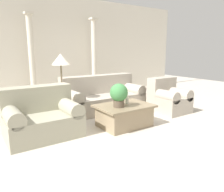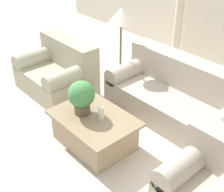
{
  "view_description": "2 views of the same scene",
  "coord_description": "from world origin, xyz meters",
  "px_view_note": "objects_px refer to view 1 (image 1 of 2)",
  "views": [
    {
      "loc": [
        -2.53,
        -3.75,
        1.55
      ],
      "look_at": [
        -0.02,
        -0.06,
        0.6
      ],
      "focal_mm": 35.0,
      "sensor_mm": 36.0,
      "label": 1
    },
    {
      "loc": [
        2.73,
        -2.36,
        2.81
      ],
      "look_at": [
        0.08,
        -0.0,
        0.62
      ],
      "focal_mm": 50.0,
      "sensor_mm": 36.0,
      "label": 2
    }
  ],
  "objects_px": {
    "floor_lamp": "(61,63)",
    "armchair": "(168,98)",
    "loveseat": "(41,116)",
    "sofa_long": "(102,96)",
    "potted_plant": "(119,94)",
    "coffee_table": "(124,115)"
  },
  "relations": [
    {
      "from": "floor_lamp",
      "to": "armchair",
      "type": "bearing_deg",
      "value": -22.39
    },
    {
      "from": "loveseat",
      "to": "floor_lamp",
      "type": "height_order",
      "value": "floor_lamp"
    },
    {
      "from": "potted_plant",
      "to": "floor_lamp",
      "type": "bearing_deg",
      "value": 116.69
    },
    {
      "from": "potted_plant",
      "to": "coffee_table",
      "type": "bearing_deg",
      "value": 16.06
    },
    {
      "from": "floor_lamp",
      "to": "coffee_table",
      "type": "bearing_deg",
      "value": -56.36
    },
    {
      "from": "coffee_table",
      "to": "armchair",
      "type": "height_order",
      "value": "armchair"
    },
    {
      "from": "coffee_table",
      "to": "loveseat",
      "type": "bearing_deg",
      "value": 163.18
    },
    {
      "from": "coffee_table",
      "to": "floor_lamp",
      "type": "distance_m",
      "value": 1.81
    },
    {
      "from": "loveseat",
      "to": "coffee_table",
      "type": "relative_size",
      "value": 1.14
    },
    {
      "from": "sofa_long",
      "to": "loveseat",
      "type": "bearing_deg",
      "value": -154.71
    },
    {
      "from": "loveseat",
      "to": "sofa_long",
      "type": "bearing_deg",
      "value": 25.29
    },
    {
      "from": "sofa_long",
      "to": "armchair",
      "type": "height_order",
      "value": "sofa_long"
    },
    {
      "from": "sofa_long",
      "to": "armchair",
      "type": "bearing_deg",
      "value": -40.66
    },
    {
      "from": "potted_plant",
      "to": "armchair",
      "type": "distance_m",
      "value": 1.82
    },
    {
      "from": "floor_lamp",
      "to": "armchair",
      "type": "relative_size",
      "value": 1.71
    },
    {
      "from": "loveseat",
      "to": "armchair",
      "type": "height_order",
      "value": "loveseat"
    },
    {
      "from": "sofa_long",
      "to": "loveseat",
      "type": "relative_size",
      "value": 1.63
    },
    {
      "from": "armchair",
      "to": "sofa_long",
      "type": "bearing_deg",
      "value": 139.34
    },
    {
      "from": "coffee_table",
      "to": "potted_plant",
      "type": "relative_size",
      "value": 2.41
    },
    {
      "from": "loveseat",
      "to": "potted_plant",
      "type": "bearing_deg",
      "value": -20.72
    },
    {
      "from": "loveseat",
      "to": "floor_lamp",
      "type": "distance_m",
      "value": 1.38
    },
    {
      "from": "sofa_long",
      "to": "potted_plant",
      "type": "xyz_separation_m",
      "value": [
        -0.48,
        -1.4,
        0.36
      ]
    }
  ]
}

